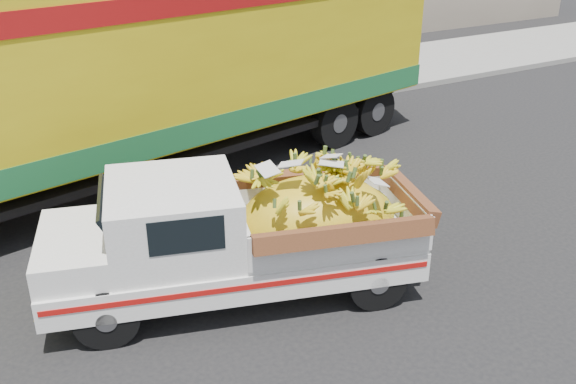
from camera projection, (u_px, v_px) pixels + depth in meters
ground at (280, 256)px, 9.54m from camera, size 100.00×100.00×0.00m
curb at (146, 131)px, 14.37m from camera, size 60.00×0.25×0.15m
sidewalk at (119, 107)px, 16.03m from camera, size 60.00×4.00×0.14m
pickup_truck at (261, 230)px, 8.37m from camera, size 5.09×3.02×1.68m
semi_trailer at (160, 66)px, 11.43m from camera, size 12.09×4.86×3.80m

